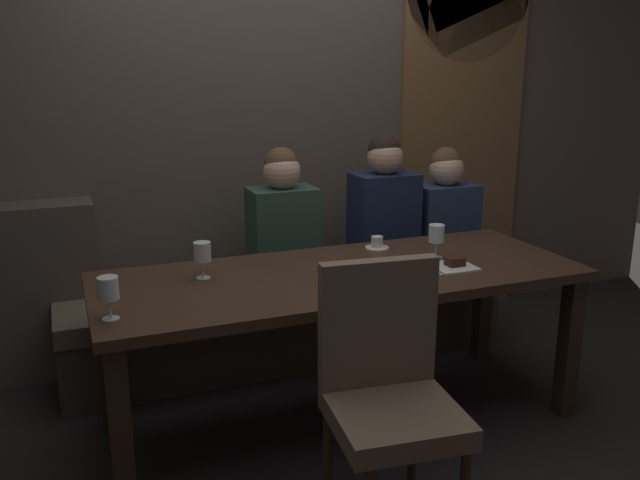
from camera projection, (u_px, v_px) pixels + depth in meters
ground at (340, 418)px, 3.23m from camera, size 9.00×9.00×0.00m
back_wall_tiled at (260, 89)px, 3.94m from camera, size 6.00×0.12×3.00m
arched_door at (462, 108)px, 4.39m from camera, size 0.90×0.05×2.55m
dining_table at (341, 290)px, 3.06m from camera, size 2.20×0.84×0.74m
banquette_bench at (292, 323)px, 3.80m from camera, size 2.50×0.44×0.45m
chair_near_side at (388, 381)px, 2.39m from camera, size 0.48×0.48×0.98m
diner_redhead at (283, 222)px, 3.65m from camera, size 0.36×0.24×0.77m
diner_bearded at (384, 211)px, 3.81m from camera, size 0.36×0.24×0.82m
diner_far_end at (444, 213)px, 3.97m from camera, size 0.36×0.24×0.73m
wine_glass_far_left at (202, 253)px, 2.92m from camera, size 0.08×0.08×0.16m
wine_glass_near_right at (108, 290)px, 2.45m from camera, size 0.08×0.08×0.16m
wine_glass_near_left at (436, 235)px, 3.22m from camera, size 0.08×0.08×0.16m
espresso_cup at (377, 244)px, 3.40m from camera, size 0.12×0.12×0.06m
dessert_plate at (454, 265)px, 3.09m from camera, size 0.19×0.19×0.05m
fork_on_table at (427, 271)px, 3.04m from camera, size 0.08×0.16×0.01m
folded_napkin at (366, 268)px, 3.08m from camera, size 0.14×0.14×0.01m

